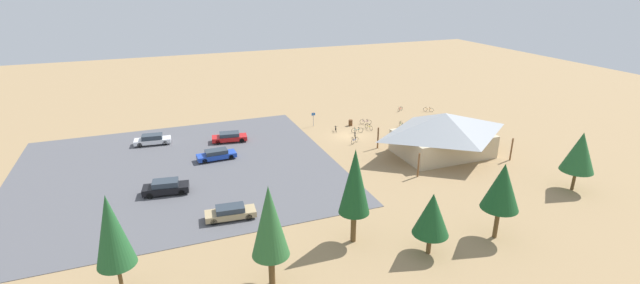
{
  "coord_description": "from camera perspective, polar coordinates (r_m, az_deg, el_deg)",
  "views": [
    {
      "loc": [
        25.67,
        54.25,
        21.44
      ],
      "look_at": [
        6.0,
        3.84,
        1.2
      ],
      "focal_mm": 25.03,
      "sensor_mm": 36.0,
      "label": 1
    }
  ],
  "objects": [
    {
      "name": "bicycle_yellow_by_bin",
      "position": [
        66.57,
        6.25,
        1.93
      ],
      "size": [
        0.52,
        1.76,
        0.8
      ],
      "color": "black",
      "rests_on": "ground"
    },
    {
      "name": "bicycle_silver_lone_west",
      "position": [
        63.03,
        4.5,
        0.94
      ],
      "size": [
        0.69,
        1.62,
        0.9
      ],
      "color": "black",
      "rests_on": "ground"
    },
    {
      "name": "bicycle_red_yard_right",
      "position": [
        76.42,
        10.22,
        4.16
      ],
      "size": [
        1.47,
        0.94,
        0.81
      ],
      "color": "black",
      "rests_on": "ground"
    },
    {
      "name": "bicycle_teal_yard_center",
      "position": [
        64.89,
        4.78,
        1.51
      ],
      "size": [
        1.7,
        0.58,
        0.86
      ],
      "color": "black",
      "rests_on": "ground"
    },
    {
      "name": "parking_lot_asphalt",
      "position": [
        55.03,
        -17.69,
        -3.43
      ],
      "size": [
        36.51,
        33.15,
        0.05
      ],
      "primitive_type": "cube",
      "color": "#56565B",
      "rests_on": "ground"
    },
    {
      "name": "pine_far_east",
      "position": [
        36.7,
        4.47,
        -5.14
      ],
      "size": [
        2.62,
        2.62,
        8.5
      ],
      "color": "brown",
      "rests_on": "ground"
    },
    {
      "name": "lot_sign",
      "position": [
        67.25,
        -0.86,
        3.18
      ],
      "size": [
        0.56,
        0.08,
        2.2
      ],
      "color": "#99999E",
      "rests_on": "ground"
    },
    {
      "name": "bicycle_blue_near_sign",
      "position": [
        60.81,
        4.47,
        0.2
      ],
      "size": [
        1.5,
        0.99,
        0.92
      ],
      "color": "black",
      "rests_on": "ground"
    },
    {
      "name": "car_black_second_row",
      "position": [
        49.35,
        -19.11,
        -5.47
      ],
      "size": [
        4.82,
        2.44,
        1.46
      ],
      "color": "black",
      "rests_on": "parking_lot_asphalt"
    },
    {
      "name": "car_tan_front_row",
      "position": [
        42.97,
        -11.38,
        -8.81
      ],
      "size": [
        4.8,
        2.14,
        1.27
      ],
      "color": "tan",
      "rests_on": "parking_lot_asphalt"
    },
    {
      "name": "car_red_mid_lot",
      "position": [
        62.32,
        -11.5,
        0.64
      ],
      "size": [
        4.9,
        2.52,
        1.28
      ],
      "color": "red",
      "rests_on": "parking_lot_asphalt"
    },
    {
      "name": "bike_pavilion",
      "position": [
        58.2,
        15.53,
        1.32
      ],
      "size": [
        13.72,
        9.95,
        5.45
      ],
      "color": "#C6B28E",
      "rests_on": "ground"
    },
    {
      "name": "visitor_by_pavilion",
      "position": [
        69.51,
        18.04,
        2.26
      ],
      "size": [
        0.36,
        0.37,
        1.66
      ],
      "color": "#2D3347",
      "rests_on": "ground"
    },
    {
      "name": "pine_midwest",
      "position": [
        31.86,
        -6.47,
        -10.11
      ],
      "size": [
        2.74,
        2.74,
        8.08
      ],
      "color": "brown",
      "rests_on": "ground"
    },
    {
      "name": "car_white_by_curb",
      "position": [
        64.15,
        -20.63,
        0.3
      ],
      "size": [
        4.82,
        2.23,
        1.37
      ],
      "color": "white",
      "rests_on": "parking_lot_asphalt"
    },
    {
      "name": "pine_center",
      "position": [
        53.38,
        30.3,
        -1.11
      ],
      "size": [
        3.33,
        3.33,
        6.48
      ],
      "color": "brown",
      "rests_on": "ground"
    },
    {
      "name": "trash_bin",
      "position": [
        67.96,
        3.93,
        2.47
      ],
      "size": [
        0.6,
        0.6,
        0.9
      ],
      "primitive_type": "cylinder",
      "color": "brown",
      "rests_on": "ground"
    },
    {
      "name": "car_blue_aisle_side",
      "position": [
        56.55,
        -13.1,
        -1.58
      ],
      "size": [
        4.81,
        1.93,
        1.27
      ],
      "color": "#1E42B2",
      "rests_on": "parking_lot_asphalt"
    },
    {
      "name": "bicycle_orange_lone_east",
      "position": [
        77.09,
        13.68,
        4.05
      ],
      "size": [
        1.27,
        1.16,
        0.85
      ],
      "color": "black",
      "rests_on": "ground"
    },
    {
      "name": "pine_mideast",
      "position": [
        37.03,
        14.12,
        -8.94
      ],
      "size": [
        2.95,
        2.95,
        5.45
      ],
      "color": "brown",
      "rests_on": "ground"
    },
    {
      "name": "pine_far_west",
      "position": [
        40.42,
        22.27,
        -5.31
      ],
      "size": [
        3.17,
        3.17,
        6.97
      ],
      "color": "brown",
      "rests_on": "ground"
    },
    {
      "name": "bicycle_purple_near_porch",
      "position": [
        68.82,
        5.85,
        2.58
      ],
      "size": [
        1.57,
        0.95,
        0.82
      ],
      "color": "black",
      "rests_on": "ground"
    },
    {
      "name": "bicycle_black_edge_north",
      "position": [
        65.37,
        2.02,
        1.7
      ],
      "size": [
        0.62,
        1.62,
        0.87
      ],
      "color": "black",
      "rests_on": "ground"
    },
    {
      "name": "bicycle_green_mid_cluster",
      "position": [
        68.12,
        10.39,
        2.16
      ],
      "size": [
        0.48,
        1.73,
        0.88
      ],
      "color": "black",
      "rests_on": "ground"
    },
    {
      "name": "ground",
      "position": [
        63.73,
        3.77,
        0.8
      ],
      "size": [
        160.0,
        160.0,
        0.0
      ],
      "primitive_type": "plane",
      "color": "#9E7F56",
      "rests_on": "ground"
    },
    {
      "name": "pine_east",
      "position": [
        33.74,
        -25.13,
        -10.23
      ],
      "size": [
        2.68,
        2.68,
        8.0
      ],
      "color": "brown",
      "rests_on": "ground"
    }
  ]
}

